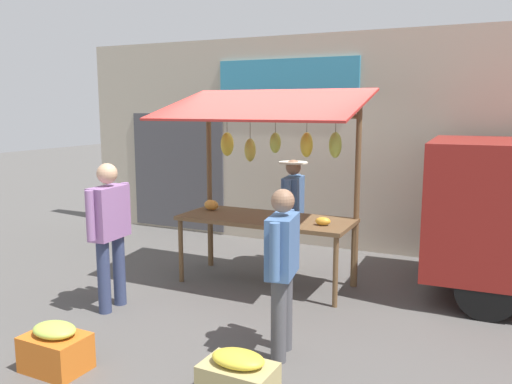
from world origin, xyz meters
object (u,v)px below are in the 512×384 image
shopper_with_ponytail (109,226)px  market_stall (267,164)px  vendor_with_sunhat (293,206)px  produce_crate_side (56,349)px  shopper_in_grey_tee (282,262)px  produce_crate_near (238,376)px

shopper_with_ponytail → market_stall: bearing=-41.5°
vendor_with_sunhat → produce_crate_side: vendor_with_sunhat is taller
shopper_in_grey_tee → produce_crate_side: shopper_in_grey_tee is taller
produce_crate_near → produce_crate_side: 1.65m
shopper_in_grey_tee → shopper_with_ponytail: (2.17, -0.23, 0.07)m
market_stall → shopper_with_ponytail: size_ratio=1.51×
market_stall → vendor_with_sunhat: bearing=-96.5°
produce_crate_side → shopper_in_grey_tee: bearing=-146.7°
vendor_with_sunhat → shopper_with_ponytail: shopper_with_ponytail is taller
shopper_in_grey_tee → produce_crate_side: 2.11m
vendor_with_sunhat → market_stall: bearing=-13.5°
produce_crate_side → produce_crate_near: bearing=-169.4°
vendor_with_sunhat → shopper_with_ponytail: bearing=-37.1°
market_stall → shopper_with_ponytail: bearing=51.5°
market_stall → produce_crate_side: market_stall is taller
shopper_in_grey_tee → vendor_with_sunhat: bearing=9.9°
produce_crate_side → vendor_with_sunhat: bearing=-102.6°
vendor_with_sunhat → produce_crate_near: 3.46m
vendor_with_sunhat → shopper_with_ponytail: 2.60m
vendor_with_sunhat → shopper_in_grey_tee: (-0.87, 2.49, -0.02)m
shopper_with_ponytail → produce_crate_side: size_ratio=3.03×
market_stall → vendor_with_sunhat: (-0.08, -0.71, -0.65)m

